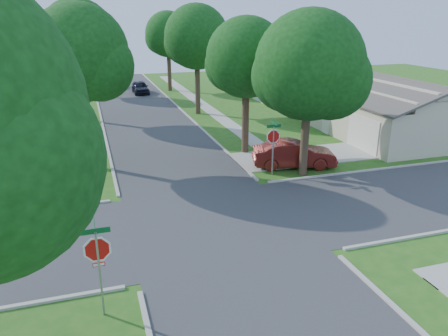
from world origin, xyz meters
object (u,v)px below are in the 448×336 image
Objects in this scene: stop_sign_sw at (98,253)px; tree_w_mid at (79,39)px; stop_sign_ne at (273,139)px; tree_ne_corner at (310,71)px; tree_e_near at (247,61)px; tree_e_mid at (197,40)px; tree_w_far at (80,42)px; car_curb_west at (114,82)px; house_ne_near at (379,111)px; house_ne_far at (279,79)px; car_driveway at (294,154)px; tree_w_near at (81,58)px; tree_e_far at (168,36)px; car_curb_east at (140,87)px.

stop_sign_sw is 26.09m from tree_w_mid.
tree_ne_corner is at bearing -16.55° from stop_sign_ne.
tree_e_mid is at bearing 89.97° from tree_e_near.
tree_w_far is 0.93× the size of tree_ne_corner.
tree_w_far is 7.84m from car_curb_west.
tree_w_far reaches higher than house_ne_near.
stop_sign_sw is 39.55m from house_ne_far.
car_driveway is (1.64, -3.51, -4.87)m from tree_e_near.
house_ne_near is (20.69, 15.70, -0.51)m from stop_sign_sw.
tree_e_mid is 15.25m from tree_w_near.
car_driveway is (11.03, -3.51, -5.35)m from tree_w_near.
tree_w_near is at bearing 87.43° from car_driveway.
car_curb_west is at bearing 139.85° from tree_e_far.
stop_sign_ne is 0.64× the size of car_driveway.
tree_e_mid is at bearing 138.30° from house_ne_near.
stop_sign_sw is 0.22× the size of house_ne_near.
house_ne_near is (9.63, 6.79, -4.08)m from tree_ne_corner.
tree_w_near is 1.12× the size of tree_w_far.
tree_e_near reaches higher than house_ne_near.
car_curb_west is (-5.90, 34.33, -1.45)m from stop_sign_ne.
tree_w_far reaches higher than car_curb_west.
car_curb_west is (-5.95, 30.02, -5.06)m from tree_e_near.
tree_e_mid is 1.15× the size of tree_w_far.
tree_e_near is (0.05, 4.31, 3.61)m from stop_sign_ne.
tree_w_far is at bearing 90.01° from tree_w_near.
car_driveway is 1.17× the size of car_curb_west.
tree_w_near reaches higher than stop_sign_sw.
tree_e_far is at bearing 69.40° from tree_w_near.
stop_sign_ne is at bearing 163.45° from tree_ne_corner.
tree_e_mid is 13.00m from tree_e_far.
tree_e_far reaches higher than tree_w_far.
tree_e_near is at bearing -82.26° from car_curb_east.
tree_e_near reaches higher than car_curb_east.
tree_e_mid is at bearing -0.00° from tree_w_mid.
tree_w_near reaches higher than tree_e_far.
tree_w_mid is 19.28m from car_curb_west.
car_curb_west is (3.50, 43.73, -1.45)m from stop_sign_sw.
tree_w_near is at bearing 89.77° from stop_sign_sw.
tree_e_far is (0.00, 25.00, 0.34)m from tree_e_near.
tree_e_near is at bearing -69.39° from tree_w_far.
car_curb_east is at bearing 64.09° from tree_w_mid.
car_driveway reaches higher than car_curb_east.
stop_sign_sw is 0.64× the size of car_driveway.
car_curb_east is at bearing 76.33° from tree_w_near.
tree_w_near reaches higher than house_ne_far.
stop_sign_sw is at bearing 147.67° from car_driveway.
car_curb_east is (5.90, 37.73, -1.35)m from stop_sign_sw.
car_curb_east is (5.85, -0.98, -4.82)m from tree_w_far.
tree_w_far is at bearing -180.00° from tree_e_far.
house_ne_near is at bearing -48.10° from tree_w_far.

